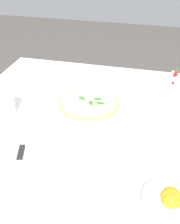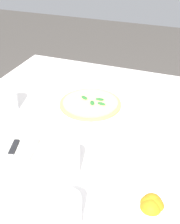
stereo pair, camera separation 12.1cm
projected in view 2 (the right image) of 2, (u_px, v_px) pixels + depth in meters
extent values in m
cube|color=white|center=(90.00, 127.00, 1.17)|extent=(1.14, 1.14, 0.02)
cube|color=white|center=(125.00, 95.00, 1.70)|extent=(0.01, 1.14, 0.28)
cylinder|color=brown|center=(46.00, 118.00, 1.89)|extent=(0.06, 0.06, 0.71)
cylinder|color=white|center=(90.00, 108.00, 1.27)|extent=(0.21, 0.21, 0.01)
cylinder|color=white|center=(90.00, 106.00, 1.26)|extent=(0.35, 0.35, 0.01)
cylinder|color=#DBAD60|center=(90.00, 104.00, 1.26)|extent=(0.26, 0.26, 0.01)
cylinder|color=#F4DB8E|center=(90.00, 102.00, 1.25)|extent=(0.23, 0.23, 0.00)
ellipsoid|color=#2D7533|center=(92.00, 103.00, 1.24)|extent=(0.04, 0.03, 0.01)
ellipsoid|color=#2D7533|center=(84.00, 98.00, 1.28)|extent=(0.04, 0.04, 0.01)
ellipsoid|color=#2D7533|center=(100.00, 99.00, 1.27)|extent=(0.02, 0.04, 0.01)
ellipsoid|color=#2D7533|center=(101.00, 104.00, 1.24)|extent=(0.02, 0.04, 0.01)
cylinder|color=white|center=(69.00, 159.00, 0.91)|extent=(0.07, 0.07, 0.12)
cylinder|color=silver|center=(69.00, 165.00, 0.92)|extent=(0.06, 0.06, 0.08)
cylinder|color=white|center=(67.00, 212.00, 0.75)|extent=(0.07, 0.07, 0.10)
cylinder|color=silver|center=(67.00, 216.00, 0.76)|extent=(0.06, 0.06, 0.07)
cylinder|color=white|center=(8.00, 98.00, 1.23)|extent=(0.07, 0.07, 0.12)
cylinder|color=silver|center=(9.00, 101.00, 1.24)|extent=(0.06, 0.06, 0.08)
cube|color=white|center=(10.00, 160.00, 0.98)|extent=(0.24, 0.18, 0.02)
cube|color=silver|center=(5.00, 167.00, 0.93)|extent=(0.12, 0.05, 0.01)
cube|color=black|center=(14.00, 147.00, 1.01)|extent=(0.08, 0.04, 0.01)
cylinder|color=white|center=(150.00, 210.00, 0.79)|extent=(0.15, 0.15, 0.04)
sphere|color=orange|center=(150.00, 210.00, 0.78)|extent=(0.06, 0.06, 0.06)
sphere|color=orange|center=(154.00, 207.00, 0.78)|extent=(0.05, 0.05, 0.05)
sphere|color=orange|center=(152.00, 204.00, 0.79)|extent=(0.06, 0.06, 0.06)
sphere|color=orange|center=(149.00, 205.00, 0.79)|extent=(0.05, 0.05, 0.05)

